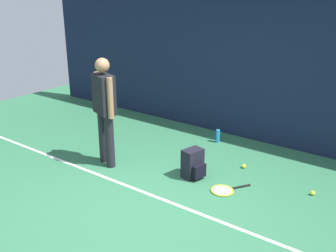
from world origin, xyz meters
TOP-DOWN VIEW (x-y plane):
  - ground_plane at (0.00, 0.00)m, footprint 12.00×12.00m
  - back_fence at (0.00, 3.00)m, footprint 10.00×0.10m
  - court_line at (0.00, 0.25)m, footprint 9.00×0.05m
  - tennis_player at (-1.37, 0.62)m, footprint 0.50×0.34m
  - tennis_racket at (0.57, 0.95)m, footprint 0.48×0.61m
  - backpack at (-0.01, 1.04)m, footprint 0.33×0.34m
  - tennis_ball_near_player at (1.60, 1.56)m, footprint 0.07×0.07m
  - tennis_ball_by_fence at (0.46, 1.77)m, footprint 0.07×0.07m
  - water_bottle at (-0.40, 2.46)m, footprint 0.07×0.07m

SIDE VIEW (x-z plane):
  - ground_plane at x=0.00m, z-range 0.00..0.00m
  - court_line at x=0.00m, z-range 0.00..0.00m
  - tennis_racket at x=0.57m, z-range 0.00..0.03m
  - tennis_ball_near_player at x=1.60m, z-range 0.00..0.07m
  - tennis_ball_by_fence at x=0.46m, z-range 0.00..0.07m
  - water_bottle at x=-0.40m, z-range 0.00..0.24m
  - backpack at x=-0.01m, z-range -0.01..0.43m
  - tennis_player at x=-1.37m, z-range 0.12..1.82m
  - back_fence at x=0.00m, z-range 0.00..2.51m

